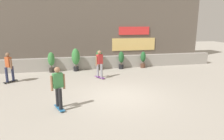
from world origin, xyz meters
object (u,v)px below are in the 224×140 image
at_px(potted_plant_0, 51,61).
at_px(potted_plant_1, 76,58).
at_px(potted_plant_4, 143,59).
at_px(skater_far_right, 58,86).
at_px(skater_by_wall_right, 100,63).
at_px(potted_plant_2, 99,59).
at_px(skater_by_wall_left, 9,66).
at_px(potted_plant_3, 121,59).

relative_size(potted_plant_0, potted_plant_1, 0.87).
height_order(potted_plant_4, skater_far_right, skater_far_right).
xyz_separation_m(potted_plant_0, skater_by_wall_right, (2.93, -2.25, 0.16)).
bearing_deg(skater_far_right, skater_by_wall_right, 61.54).
xyz_separation_m(potted_plant_1, skater_far_right, (-0.98, -6.44, 0.01)).
height_order(potted_plant_0, potted_plant_2, potted_plant_2).
height_order(potted_plant_2, skater_by_wall_left, skater_by_wall_left).
bearing_deg(potted_plant_2, skater_by_wall_left, -159.17).
bearing_deg(skater_by_wall_right, potted_plant_2, 81.43).
distance_m(potted_plant_0, skater_by_wall_right, 3.69).
bearing_deg(skater_by_wall_left, skater_by_wall_right, -2.19).
xyz_separation_m(potted_plant_0, potted_plant_2, (3.27, 0.00, 0.03)).
distance_m(potted_plant_1, potted_plant_4, 4.95).
height_order(skater_by_wall_left, skater_far_right, same).
distance_m(potted_plant_3, skater_by_wall_left, 7.32).
height_order(potted_plant_3, skater_by_wall_right, skater_by_wall_right).
relative_size(potted_plant_2, skater_far_right, 0.83).
height_order(potted_plant_3, skater_far_right, skater_far_right).
xyz_separation_m(potted_plant_0, potted_plant_3, (4.89, 0.00, -0.08)).
xyz_separation_m(potted_plant_1, skater_by_wall_right, (1.29, -2.25, 0.01)).
height_order(potted_plant_0, potted_plant_3, potted_plant_0).
bearing_deg(potted_plant_4, potted_plant_3, 180.00).
relative_size(potted_plant_0, skater_by_wall_left, 0.81).
bearing_deg(skater_by_wall_right, potted_plant_4, 31.64).
xyz_separation_m(potted_plant_0, skater_far_right, (0.65, -6.44, 0.16)).
bearing_deg(potted_plant_4, potted_plant_1, 180.00).
bearing_deg(potted_plant_0, skater_by_wall_right, -37.53).
xyz_separation_m(potted_plant_2, potted_plant_4, (3.31, 0.00, -0.16)).
bearing_deg(potted_plant_0, potted_plant_4, 0.00).
bearing_deg(potted_plant_3, potted_plant_4, -0.00).
bearing_deg(potted_plant_1, skater_far_right, -98.65).
xyz_separation_m(potted_plant_2, potted_plant_3, (1.62, 0.00, -0.11)).
bearing_deg(potted_plant_2, potted_plant_0, -180.00).
bearing_deg(skater_by_wall_left, skater_far_right, -57.58).
distance_m(potted_plant_0, potted_plant_1, 1.64).
bearing_deg(skater_by_wall_left, potted_plant_4, 13.27).
distance_m(potted_plant_0, skater_far_right, 6.48).
relative_size(skater_far_right, skater_by_wall_right, 1.00).
xyz_separation_m(potted_plant_0, skater_by_wall_left, (-2.14, -2.05, 0.16)).
relative_size(potted_plant_4, skater_by_wall_right, 0.72).
distance_m(potted_plant_0, potted_plant_3, 4.89).
xyz_separation_m(potted_plant_4, skater_by_wall_right, (-3.65, -2.25, 0.29)).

